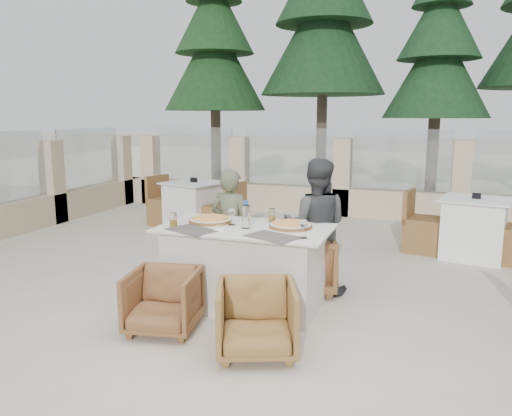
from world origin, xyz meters
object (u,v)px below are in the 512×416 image
(bg_table_a, at_px, (194,206))
(armchair_far_left, at_px, (232,255))
(wine_glass_corner, at_px, (304,228))
(armchair_far_right, at_px, (301,263))
(dining_table, at_px, (245,266))
(wine_glass_centre, at_px, (232,216))
(diner_left, at_px, (231,228))
(diner_right, at_px, (316,226))
(olive_dish, at_px, (221,227))
(water_bottle, at_px, (246,215))
(beer_glass_right, at_px, (272,215))
(pizza_right, at_px, (291,225))
(armchair_near_right, at_px, (256,319))
(armchair_near_left, at_px, (163,301))
(pizza_left, at_px, (210,219))
(beer_glass_left, at_px, (173,220))
(bg_table_b, at_px, (474,228))

(bg_table_a, bearing_deg, armchair_far_left, -38.24)
(wine_glass_corner, xyz_separation_m, armchair_far_right, (-0.22, 0.79, -0.56))
(dining_table, distance_m, wine_glass_centre, 0.50)
(wine_glass_centre, bearing_deg, diner_left, 113.88)
(dining_table, xyz_separation_m, diner_right, (0.54, 0.60, 0.31))
(wine_glass_centre, bearing_deg, diner_right, 38.90)
(diner_right, relative_size, bg_table_a, 0.84)
(wine_glass_corner, distance_m, olive_dish, 0.80)
(water_bottle, bearing_deg, beer_glass_right, 66.85)
(pizza_right, relative_size, armchair_far_left, 0.64)
(pizza_right, bearing_deg, wine_glass_corner, -59.03)
(diner_right, bearing_deg, water_bottle, 41.87)
(bg_table_a, bearing_deg, diner_left, -39.29)
(wine_glass_centre, relative_size, olive_dish, 1.67)
(wine_glass_corner, distance_m, diner_left, 1.25)
(water_bottle, distance_m, armchair_near_right, 1.14)
(armchair_near_left, bearing_deg, beer_glass_right, 49.66)
(pizza_left, bearing_deg, beer_glass_left, -126.22)
(wine_glass_corner, bearing_deg, beer_glass_left, 179.38)
(water_bottle, distance_m, diner_left, 0.72)
(dining_table, height_order, bg_table_b, same)
(beer_glass_left, xyz_separation_m, diner_left, (0.28, 0.73, -0.21))
(wine_glass_corner, distance_m, armchair_far_left, 1.49)
(pizza_right, relative_size, armchair_far_right, 0.60)
(wine_glass_centre, distance_m, armchair_near_right, 1.26)
(beer_glass_left, xyz_separation_m, olive_dish, (0.47, 0.04, -0.05))
(wine_glass_centre, height_order, armchair_near_left, wine_glass_centre)
(wine_glass_centre, xyz_separation_m, bg_table_b, (2.32, 2.47, -0.48))
(diner_left, bearing_deg, armchair_far_left, -67.03)
(wine_glass_centre, relative_size, bg_table_b, 0.11)
(dining_table, height_order, olive_dish, olive_dish)
(dining_table, relative_size, beer_glass_right, 11.85)
(dining_table, relative_size, diner_right, 1.16)
(wine_glass_centre, bearing_deg, armchair_far_right, 42.78)
(bg_table_a, xyz_separation_m, bg_table_b, (4.09, -0.23, 0.00))
(bg_table_a, bearing_deg, armchair_near_left, -51.48)
(pizza_right, bearing_deg, armchair_far_right, 90.16)
(armchair_far_right, height_order, armchair_near_left, armchair_far_right)
(wine_glass_centre, xyz_separation_m, diner_right, (0.69, 0.56, -0.17))
(beer_glass_right, bearing_deg, olive_dish, -125.47)
(pizza_right, relative_size, beer_glass_right, 2.97)
(wine_glass_centre, relative_size, armchair_near_left, 0.32)
(diner_left, distance_m, diner_right, 0.91)
(pizza_left, bearing_deg, bg_table_a, 119.87)
(wine_glass_corner, bearing_deg, bg_table_b, 60.74)
(dining_table, relative_size, armchair_far_left, 2.55)
(bg_table_a, bearing_deg, pizza_left, -44.39)
(wine_glass_centre, height_order, bg_table_a, wine_glass_centre)
(pizza_right, distance_m, water_bottle, 0.43)
(wine_glass_centre, bearing_deg, pizza_left, 167.17)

